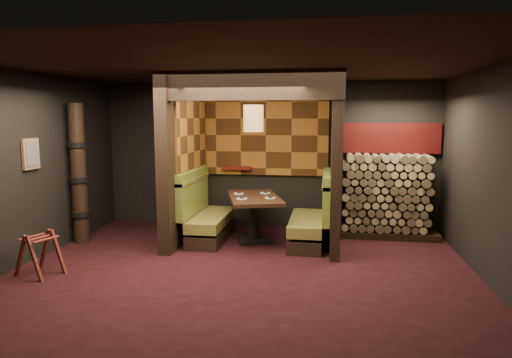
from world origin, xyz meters
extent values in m
cube|color=black|center=(0.00, 0.00, -0.01)|extent=(6.50, 5.50, 0.02)
cube|color=black|center=(0.00, 0.00, 2.86)|extent=(6.50, 5.50, 0.02)
cube|color=black|center=(0.00, 2.76, 1.43)|extent=(6.50, 0.02, 2.85)
cube|color=black|center=(0.00, -2.76, 1.43)|extent=(6.50, 0.02, 2.85)
cube|color=black|center=(-3.26, 0.00, 1.43)|extent=(0.02, 5.50, 2.85)
cube|color=black|center=(3.26, 0.00, 1.43)|extent=(0.02, 5.50, 2.85)
cube|color=black|center=(-1.35, 1.65, 1.43)|extent=(0.20, 2.20, 2.85)
cube|color=black|center=(1.30, 1.70, 1.43)|extent=(0.15, 2.10, 2.85)
cube|color=black|center=(-0.02, 0.70, 2.63)|extent=(2.85, 0.18, 0.44)
cube|color=brown|center=(-0.02, 2.71, 1.82)|extent=(2.40, 0.06, 1.55)
cube|color=brown|center=(-1.23, 1.82, 1.85)|extent=(0.04, 1.85, 1.45)
cube|color=#571611|center=(-0.60, 2.65, 1.18)|extent=(0.60, 0.12, 0.07)
cube|color=black|center=(-0.85, 1.65, 0.11)|extent=(0.55, 1.60, 0.22)
cube|color=olive|center=(-0.85, 1.65, 0.36)|extent=(0.55, 1.60, 0.18)
cube|color=#5A741B|center=(-1.19, 1.65, 0.75)|extent=(0.12, 1.60, 0.78)
cube|color=olive|center=(-1.19, 1.65, 1.10)|extent=(0.15, 1.60, 0.06)
cube|color=black|center=(0.82, 1.65, 0.11)|extent=(0.55, 1.60, 0.22)
cube|color=olive|center=(0.82, 1.65, 0.36)|extent=(0.55, 1.60, 0.18)
cube|color=#5A741B|center=(1.16, 1.65, 0.75)|extent=(0.12, 1.60, 0.78)
cube|color=olive|center=(1.16, 1.65, 1.10)|extent=(0.15, 1.60, 0.06)
cube|color=black|center=(-0.08, 1.61, 0.03)|extent=(0.69, 0.69, 0.06)
cylinder|color=black|center=(-0.08, 1.61, 0.37)|extent=(0.20, 0.20, 0.75)
cube|color=#382113|center=(-0.08, 1.61, 0.78)|extent=(1.24, 1.71, 0.06)
cylinder|color=white|center=(-0.24, 1.29, 0.82)|extent=(0.18, 0.18, 0.01)
cube|color=black|center=(-0.24, 1.29, 0.83)|extent=(0.10, 0.13, 0.02)
cylinder|color=white|center=(0.22, 1.43, 0.82)|extent=(0.18, 0.18, 0.01)
cube|color=black|center=(0.22, 1.43, 0.83)|extent=(0.10, 0.13, 0.02)
cylinder|color=white|center=(-0.39, 1.80, 0.82)|extent=(0.18, 0.18, 0.01)
cube|color=black|center=(-0.39, 1.80, 0.83)|extent=(0.10, 0.13, 0.02)
cylinder|color=white|center=(0.07, 1.94, 0.82)|extent=(0.18, 0.18, 0.01)
cube|color=black|center=(0.07, 1.94, 0.83)|extent=(0.10, 0.13, 0.02)
cylinder|color=#A7713F|center=(-0.08, 1.56, 2.14)|extent=(0.34, 0.34, 0.45)
sphere|color=#FFC672|center=(-0.08, 1.56, 2.14)|extent=(0.18, 0.18, 0.18)
cylinder|color=black|center=(-0.08, 1.56, 2.61)|extent=(0.02, 0.02, 0.48)
cube|color=olive|center=(-3.22, 0.10, 1.62)|extent=(0.04, 0.36, 0.46)
cube|color=#3F3F3F|center=(-3.20, 0.10, 1.62)|extent=(0.01, 0.27, 0.36)
cube|color=#4F1910|center=(-2.93, -0.66, 0.28)|extent=(0.29, 0.13, 0.64)
cube|color=#4F1910|center=(-2.65, -0.76, 0.28)|extent=(0.29, 0.13, 0.64)
cube|color=#4F1910|center=(-2.81, -0.31, 0.28)|extent=(0.29, 0.13, 0.64)
cube|color=#4F1910|center=(-2.53, -0.41, 0.28)|extent=(0.29, 0.13, 0.64)
cube|color=maroon|center=(-2.87, -0.48, 0.52)|extent=(0.17, 0.39, 0.01)
cube|color=maroon|center=(-2.73, -0.53, 0.52)|extent=(0.17, 0.39, 0.01)
cube|color=maroon|center=(-2.59, -0.58, 0.52)|extent=(0.17, 0.39, 0.01)
cylinder|color=black|center=(-3.05, 1.10, 1.20)|extent=(0.26, 0.26, 2.40)
cylinder|color=black|center=(-3.05, 1.10, 0.50)|extent=(0.31, 0.31, 0.09)
cylinder|color=black|center=(-3.05, 1.10, 1.10)|extent=(0.31, 0.31, 0.09)
cylinder|color=black|center=(-3.05, 1.10, 1.70)|extent=(0.31, 0.31, 0.09)
cube|color=black|center=(2.29, 2.35, 0.06)|extent=(1.73, 0.70, 0.12)
cube|color=brown|center=(2.29, 2.35, 0.81)|extent=(1.73, 0.70, 1.38)
cube|color=maroon|center=(2.29, 2.68, 1.78)|extent=(1.83, 0.10, 0.56)
cube|color=black|center=(1.39, 1.96, 1.43)|extent=(0.08, 0.08, 2.85)
camera|label=1|loc=(1.17, -6.08, 2.15)|focal=32.00mm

